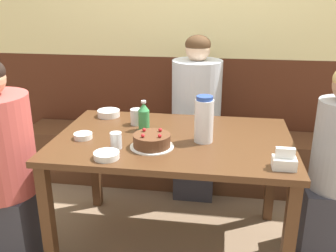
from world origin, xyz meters
TOP-DOWN VIEW (x-y plane):
  - ground_plane at (0.00, 0.00)m, footprint 12.00×12.00m
  - back_wall at (0.00, 1.05)m, footprint 4.80×0.04m
  - bench_seat at (0.00, 0.83)m, footprint 2.68×0.38m
  - dining_table at (0.00, 0.00)m, footprint 1.35×0.87m
  - birthday_cake at (-0.09, -0.16)m, footprint 0.24×0.24m
  - water_pitcher at (0.17, -0.03)m, footprint 0.11×0.11m
  - soju_bottle at (-0.19, 0.10)m, footprint 0.07×0.07m
  - napkin_holder at (0.57, -0.32)m, footprint 0.11×0.08m
  - bowl_soup_white at (-0.48, 0.32)m, footprint 0.15×0.15m
  - bowl_rice_small at (-0.51, -0.09)m, footprint 0.11×0.11m
  - bowl_side_dish at (-0.29, -0.33)m, footprint 0.13×0.13m
  - glass_water_tall at (-0.28, -0.20)m, footprint 0.06×0.06m
  - glass_tumbler_short at (-0.26, 0.19)m, footprint 0.08×0.08m
  - person_teal_shirt at (-0.93, -0.26)m, footprint 0.39×0.39m
  - person_pale_blue_shirt at (0.93, 0.06)m, footprint 0.34×0.30m
  - person_grey_tee at (0.08, 0.69)m, footprint 0.37×0.37m

SIDE VIEW (x-z plane):
  - ground_plane at x=0.00m, z-range 0.00..0.00m
  - bench_seat at x=0.00m, z-range 0.00..0.44m
  - person_pale_blue_shirt at x=0.93m, z-range -0.04..1.12m
  - person_grey_tee at x=0.08m, z-range -0.01..1.22m
  - person_teal_shirt at x=-0.93m, z-range 0.00..1.21m
  - dining_table at x=0.00m, z-range 0.28..1.00m
  - bowl_rice_small at x=-0.51m, z-range 0.73..0.76m
  - bowl_side_dish at x=-0.29m, z-range 0.73..0.76m
  - bowl_soup_white at x=-0.48m, z-range 0.73..0.77m
  - birthday_cake at x=-0.09m, z-range 0.72..0.81m
  - napkin_holder at x=0.57m, z-range 0.71..0.82m
  - glass_water_tall at x=-0.28m, z-range 0.73..0.82m
  - glass_tumbler_short at x=-0.26m, z-range 0.73..0.83m
  - soju_bottle at x=-0.19m, z-range 0.72..0.91m
  - water_pitcher at x=0.17m, z-range 0.73..0.99m
  - back_wall at x=0.00m, z-range 0.00..2.50m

